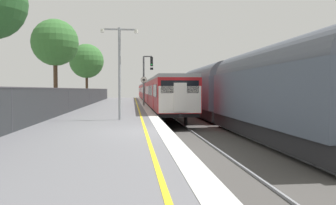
{
  "coord_description": "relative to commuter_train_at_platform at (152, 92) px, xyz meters",
  "views": [
    {
      "loc": [
        -0.87,
        -13.45,
        1.66
      ],
      "look_at": [
        1.55,
        9.53,
        0.76
      ],
      "focal_mm": 36.36,
      "sensor_mm": 36.0,
      "label": 1
    }
  ],
  "objects": [
    {
      "name": "platform_lamp_mid",
      "position": [
        -3.65,
        -32.86,
        1.72
      ],
      "size": [
        2.0,
        0.2,
        4.99
      ],
      "color": "#93999E",
      "rests_on": "ground"
    },
    {
      "name": "commuter_train_at_platform",
      "position": [
        0.0,
        0.0,
        0.0
      ],
      "size": [
        2.83,
        61.38,
        3.81
      ],
      "color": "maroon",
      "rests_on": "ground"
    },
    {
      "name": "background_tree_left",
      "position": [
        -9.72,
        -20.0,
        4.47
      ],
      "size": [
        4.16,
        4.16,
        7.94
      ],
      "color": "#473323",
      "rests_on": "ground"
    },
    {
      "name": "signal_gantry",
      "position": [
        -1.48,
        -15.01,
        1.99
      ],
      "size": [
        1.1,
        0.24,
        5.23
      ],
      "color": "#47474C",
      "rests_on": "ground"
    },
    {
      "name": "ground",
      "position": [
        0.54,
        -38.03,
        -1.88
      ],
      "size": [
        17.4,
        110.0,
        1.21
      ],
      "color": "slate"
    },
    {
      "name": "background_tree_centre",
      "position": [
        -9.25,
        -3.1,
        4.22
      ],
      "size": [
        4.73,
        4.73,
        7.97
      ],
      "color": "#473323",
      "rests_on": "ground"
    },
    {
      "name": "speed_limit_sign",
      "position": [
        -1.85,
        -18.35,
        0.56
      ],
      "size": [
        0.59,
        0.08,
        2.88
      ],
      "color": "#59595B",
      "rests_on": "ground"
    },
    {
      "name": "platform_back_fence",
      "position": [
        -7.55,
        -38.03,
        -0.35
      ],
      "size": [
        0.07,
        99.0,
        1.76
      ],
      "color": "#282B2D",
      "rests_on": "ground"
    },
    {
      "name": "freight_train_adjacent_track",
      "position": [
        4.0,
        -27.39,
        0.35
      ],
      "size": [
        2.6,
        30.48,
        4.77
      ],
      "color": "#232326",
      "rests_on": "ground"
    }
  ]
}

